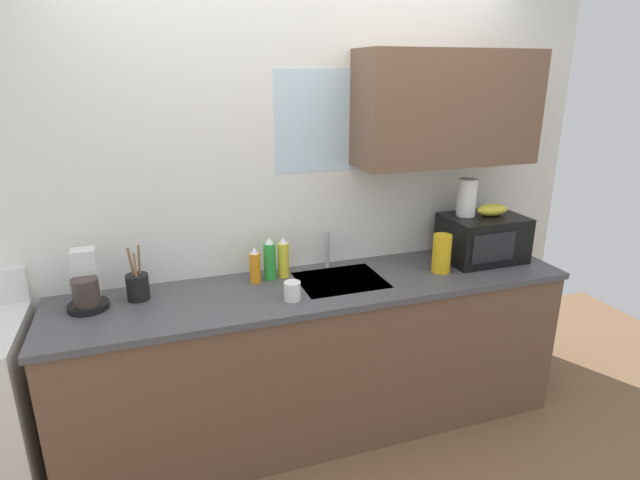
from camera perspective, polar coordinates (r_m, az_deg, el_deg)
The scene contains 13 objects.
kitchen_wall_assembly at distance 2.95m, azimuth 0.81°, elevation 5.87°, with size 3.54×0.42×2.50m.
counter_unit at distance 2.97m, azimuth 0.04°, elevation -12.79°, with size 2.77×0.63×0.90m.
sink_faucet at distance 2.98m, azimuth 0.79°, elevation -0.98°, with size 0.03×0.03×0.22m, color #B2B5BA.
microwave at distance 3.23m, azimuth 17.55°, elevation 0.22°, with size 0.46×0.35×0.27m.
banana_bunch at distance 3.22m, azimuth 18.55°, elevation 3.20°, with size 0.20×0.11×0.07m, color gold.
paper_towel_roll at distance 3.15m, azimuth 15.96°, elevation 4.55°, with size 0.11×0.11×0.22m, color white.
coffee_maker at distance 2.72m, azimuth -24.45°, elevation -4.72°, with size 0.19×0.21×0.28m.
dish_soap_bottle_yellow at distance 2.84m, azimuth -4.08°, elevation -2.01°, with size 0.06×0.06×0.23m.
dish_soap_bottle_green at distance 2.81m, azimuth -5.59°, elevation -2.17°, with size 0.07×0.07×0.24m.
dish_soap_bottle_orange at distance 2.78m, azimuth -7.22°, elevation -2.87°, with size 0.06×0.06×0.20m.
cereal_canister at distance 2.98m, azimuth 13.32°, elevation -1.45°, with size 0.10×0.10×0.22m, color gold.
mug_white at distance 2.57m, azimuth -3.08°, elevation -5.66°, with size 0.08×0.08×0.10m, color white.
utensil_crock at distance 2.72m, azimuth -19.53°, elevation -4.83°, with size 0.11×0.11×0.28m.
Camera 1 is at (-0.83, -2.40, 1.99)m, focal length 28.90 mm.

